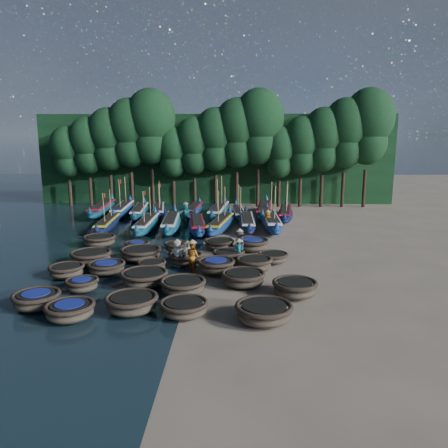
{
  "coord_description": "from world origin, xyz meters",
  "views": [
    {
      "loc": [
        2.39,
        -27.41,
        7.7
      ],
      "look_at": [
        1.48,
        3.9,
        1.3
      ],
      "focal_mm": 35.0,
      "sensor_mm": 36.0,
      "label": 1
    }
  ],
  "objects_px": {
    "coracle_7": "(183,286)",
    "long_boat_15": "(238,213)",
    "coracle_4": "(264,312)",
    "long_boat_11": "(140,211)",
    "long_boat_13": "(194,210)",
    "fisherman_2": "(193,256)",
    "long_boat_14": "(219,211)",
    "long_boat_16": "(264,210)",
    "coracle_16": "(141,254)",
    "coracle_20": "(99,240)",
    "coracle_17": "(186,258)",
    "coracle_19": "(273,257)",
    "coracle_11": "(107,267)",
    "long_boat_5": "(197,225)",
    "fisherman_0": "(177,253)",
    "fisherman_1": "(239,250)",
    "coracle_5": "(82,284)",
    "long_boat_12": "(159,210)",
    "long_boat_6": "(221,224)",
    "coracle_1": "(70,310)",
    "coracle_15": "(91,257)",
    "coracle_3": "(184,308)",
    "coracle_2": "(132,303)",
    "coracle_14": "(254,264)",
    "coracle_10": "(67,271)",
    "coracle_18": "(229,256)",
    "long_boat_7": "(247,222)",
    "coracle_13": "(216,266)",
    "fisherman_4": "(188,254)",
    "coracle_23": "(219,244)",
    "long_boat_9": "(102,209)",
    "long_boat_17": "(285,213)",
    "long_boat_8": "(271,221)",
    "fisherman_5": "(186,213)",
    "coracle_9": "(295,288)",
    "long_boat_3": "(147,224)",
    "coracle_6": "(144,278)",
    "coracle_21": "(137,246)",
    "coracle_8": "(243,278)",
    "long_boat_10": "(123,210)",
    "fisherman_6": "(268,220)",
    "coracle_12": "(152,266)",
    "coracle_22": "(177,247)"
  },
  "relations": [
    {
      "from": "coracle_7",
      "to": "long_boat_15",
      "type": "relative_size",
      "value": 0.32
    },
    {
      "from": "coracle_8",
      "to": "coracle_1",
      "type": "bearing_deg",
      "value": -149.08
    },
    {
      "from": "long_boat_5",
      "to": "fisherman_0",
      "type": "bearing_deg",
      "value": -98.75
    },
    {
      "from": "long_boat_9",
      "to": "long_boat_17",
      "type": "height_order",
      "value": "long_boat_17"
    },
    {
      "from": "coracle_10",
      "to": "coracle_18",
      "type": "distance_m",
      "value": 9.35
    },
    {
      "from": "coracle_17",
      "to": "fisherman_4",
      "type": "height_order",
      "value": "fisherman_4"
    },
    {
      "from": "coracle_17",
      "to": "coracle_9",
      "type": "bearing_deg",
      "value": -41.39
    },
    {
      "from": "long_boat_3",
      "to": "long_boat_8",
      "type": "relative_size",
      "value": 0.92
    },
    {
      "from": "coracle_21",
      "to": "long_boat_13",
      "type": "xyz_separation_m",
      "value": [
        2.51,
        13.56,
        0.14
      ]
    },
    {
      "from": "coracle_4",
      "to": "long_boat_11",
      "type": "height_order",
      "value": "long_boat_11"
    },
    {
      "from": "coracle_3",
      "to": "coracle_7",
      "type": "distance_m",
      "value": 2.55
    },
    {
      "from": "fisherman_0",
      "to": "fisherman_1",
      "type": "bearing_deg",
      "value": -130.15
    },
    {
      "from": "coracle_15",
      "to": "fisherman_5",
      "type": "height_order",
      "value": "fisherman_5"
    },
    {
      "from": "long_boat_17",
      "to": "coracle_19",
      "type": "bearing_deg",
      "value": -91.61
    },
    {
      "from": "long_boat_5",
      "to": "coracle_2",
      "type": "bearing_deg",
      "value": -101.83
    },
    {
      "from": "long_boat_6",
      "to": "coracle_1",
      "type": "bearing_deg",
      "value": -98.27
    },
    {
      "from": "coracle_23",
      "to": "coracle_5",
      "type": "bearing_deg",
      "value": -127.64
    },
    {
      "from": "coracle_14",
      "to": "long_boat_8",
      "type": "height_order",
      "value": "long_boat_8"
    },
    {
      "from": "long_boat_12",
      "to": "long_boat_7",
      "type": "bearing_deg",
      "value": -43.59
    },
    {
      "from": "coracle_12",
      "to": "coracle_22",
      "type": "bearing_deg",
      "value": 78.91
    },
    {
      "from": "long_boat_14",
      "to": "fisherman_5",
      "type": "xyz_separation_m",
      "value": [
        -2.81,
        -2.94,
        0.33
      ]
    },
    {
      "from": "coracle_2",
      "to": "long_boat_16",
      "type": "bearing_deg",
      "value": 72.74
    },
    {
      "from": "coracle_11",
      "to": "long_boat_15",
      "type": "bearing_deg",
      "value": 66.54
    },
    {
      "from": "coracle_16",
      "to": "coracle_15",
      "type": "bearing_deg",
      "value": -164.42
    },
    {
      "from": "long_boat_14",
      "to": "long_boat_16",
      "type": "bearing_deg",
      "value": 11.68
    },
    {
      "from": "coracle_5",
      "to": "coracle_15",
      "type": "height_order",
      "value": "coracle_15"
    },
    {
      "from": "coracle_5",
      "to": "fisherman_1",
      "type": "bearing_deg",
      "value": 32.69
    },
    {
      "from": "coracle_13",
      "to": "fisherman_4",
      "type": "relative_size",
      "value": 1.37
    },
    {
      "from": "coracle_11",
      "to": "long_boat_16",
      "type": "xyz_separation_m",
      "value": [
        9.97,
        18.09,
        0.21
      ]
    },
    {
      "from": "coracle_23",
      "to": "fisherman_0",
      "type": "xyz_separation_m",
      "value": [
        -2.31,
        -4.14,
        0.48
      ]
    },
    {
      "from": "coracle_3",
      "to": "coracle_14",
      "type": "height_order",
      "value": "coracle_14"
    },
    {
      "from": "fisherman_1",
      "to": "fisherman_6",
      "type": "height_order",
      "value": "fisherman_6"
    },
    {
      "from": "long_boat_7",
      "to": "coracle_9",
      "type": "bearing_deg",
      "value": -83.81
    },
    {
      "from": "coracle_21",
      "to": "fisherman_5",
      "type": "relative_size",
      "value": 1.01
    },
    {
      "from": "coracle_6",
      "to": "long_boat_14",
      "type": "xyz_separation_m",
      "value": [
        3.07,
        19.53,
        0.14
      ]
    },
    {
      "from": "long_boat_13",
      "to": "fisherman_2",
      "type": "distance_m",
      "value": 17.95
    },
    {
      "from": "coracle_13",
      "to": "long_boat_5",
      "type": "relative_size",
      "value": 0.31
    },
    {
      "from": "coracle_2",
      "to": "long_boat_15",
      "type": "relative_size",
      "value": 0.39
    },
    {
      "from": "coracle_2",
      "to": "coracle_15",
      "type": "height_order",
      "value": "coracle_15"
    },
    {
      "from": "long_boat_9",
      "to": "long_boat_17",
      "type": "distance_m",
      "value": 17.81
    },
    {
      "from": "coracle_16",
      "to": "coracle_20",
      "type": "height_order",
      "value": "coracle_16"
    },
    {
      "from": "long_boat_6",
      "to": "long_boat_7",
      "type": "height_order",
      "value": "long_boat_6"
    },
    {
      "from": "long_boat_12",
      "to": "long_boat_13",
      "type": "relative_size",
      "value": 1.0
    },
    {
      "from": "coracle_4",
      "to": "coracle_5",
      "type": "relative_size",
      "value": 1.67
    },
    {
      "from": "long_boat_5",
      "to": "coracle_5",
      "type": "bearing_deg",
      "value": -114.67
    },
    {
      "from": "long_boat_9",
      "to": "coracle_17",
      "type": "bearing_deg",
      "value": -61.45
    },
    {
      "from": "coracle_17",
      "to": "long_boat_5",
      "type": "bearing_deg",
      "value": 90.76
    },
    {
      "from": "coracle_6",
      "to": "coracle_21",
      "type": "xyz_separation_m",
      "value": [
        -1.92,
        6.94,
        -0.09
      ]
    },
    {
      "from": "coracle_8",
      "to": "long_boat_10",
      "type": "xyz_separation_m",
      "value": [
        -11.46,
        20.02,
        0.14
      ]
    },
    {
      "from": "coracle_17",
      "to": "coracle_19",
      "type": "relative_size",
      "value": 1.07
    }
  ]
}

